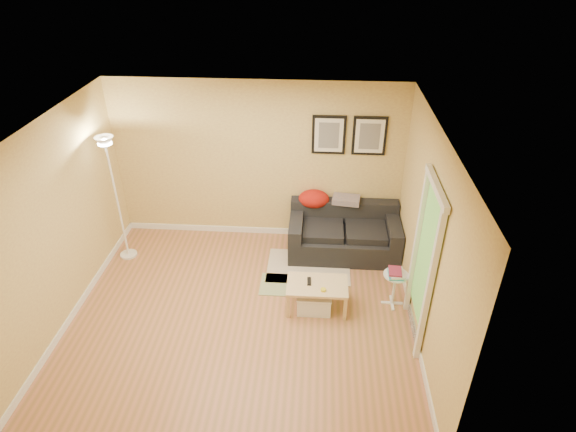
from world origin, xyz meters
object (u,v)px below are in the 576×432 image
Objects in this scene: sofa at (344,232)px; coffee_table at (317,296)px; storage_bin at (314,301)px; floor_lamp at (118,203)px; side_table at (394,289)px; book_stack at (396,273)px.

sofa is 1.39m from coffee_table.
sofa reaches higher than coffee_table.
floor_lamp is (-2.95, 1.05, 0.81)m from storage_bin.
floor_lamp is (-2.98, 1.00, 0.75)m from coffee_table.
side_table is 0.30m from book_stack.
coffee_table is (-0.40, -1.33, -0.17)m from sofa.
storage_bin is at bearing -114.13° from coffee_table.
sofa is at bearing 72.57° from storage_bin.
floor_lamp is (-3.38, -0.33, 0.57)m from sofa.
sofa is 2.11× the size of coffee_table.
coffee_table is 1.58× the size of side_table.
side_table is at bearing 10.18° from storage_bin.
coffee_table is 3.22× the size of book_stack.
side_table is 0.25× the size of floor_lamp.
sofa is 1.46m from storage_bin.
book_stack is 0.13× the size of floor_lamp.
sofa reaches higher than side_table.
floor_lamp is (-4.02, 0.85, 0.69)m from side_table.
side_table reaches higher than storage_bin.
coffee_table is 1.05m from side_table.
storage_bin is 0.23× the size of floor_lamp.
storage_bin is at bearing -169.82° from side_table.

